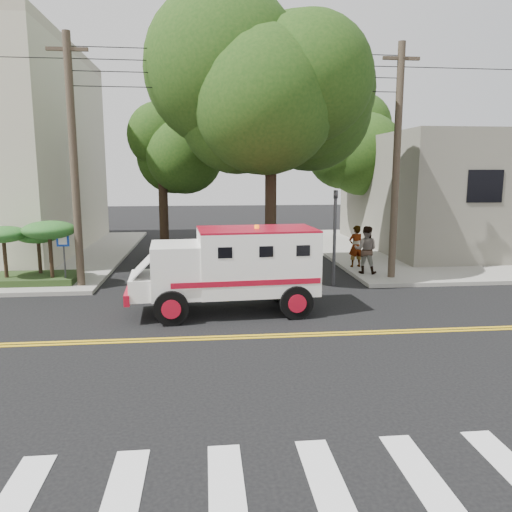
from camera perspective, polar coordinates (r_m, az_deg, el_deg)
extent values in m
plane|color=black|center=(13.27, -1.13, -9.24)|extent=(100.00, 100.00, 0.00)
cube|color=gray|center=(30.09, 23.04, 0.87)|extent=(17.00, 17.00, 0.15)
cube|color=slate|center=(31.00, 25.42, 6.66)|extent=(14.00, 12.00, 6.00)
cylinder|color=#382D23|center=(19.06, -20.07, 9.72)|extent=(0.28, 0.28, 9.00)
cylinder|color=#382D23|center=(20.09, 15.74, 9.92)|extent=(0.28, 0.28, 9.00)
cylinder|color=black|center=(19.19, 1.70, 7.31)|extent=(0.44, 0.44, 7.00)
sphere|color=#1A390F|center=(19.36, 1.75, 17.71)|extent=(5.32, 5.32, 5.32)
sphere|color=#1A390F|center=(18.89, 5.73, 19.62)|extent=(4.56, 4.56, 4.56)
cylinder|color=black|center=(24.63, -10.54, 6.06)|extent=(0.44, 0.44, 5.60)
sphere|color=#1A390F|center=(24.62, -10.75, 12.58)|extent=(3.92, 3.92, 3.92)
sphere|color=#1A390F|center=(24.03, -8.84, 13.71)|extent=(3.36, 3.36, 3.36)
cylinder|color=black|center=(30.09, 12.66, 6.97)|extent=(0.44, 0.44, 5.95)
sphere|color=#1A390F|center=(30.10, 12.87, 12.63)|extent=(4.20, 4.20, 4.20)
sphere|color=#1A390F|center=(29.87, 14.97, 13.44)|extent=(3.60, 3.60, 3.60)
cylinder|color=#3F3F42|center=(18.91, 8.96, 1.98)|extent=(0.12, 0.12, 3.60)
imported|color=#3F3F42|center=(18.78, 9.07, 6.07)|extent=(0.15, 0.18, 0.90)
cylinder|color=#3F3F42|center=(19.69, -21.03, -0.61)|extent=(0.06, 0.06, 2.00)
cube|color=#0C33A5|center=(19.51, -21.22, 1.68)|extent=(0.45, 0.03, 0.45)
cube|color=#1E3314|center=(20.76, -23.95, -2.34)|extent=(3.20, 2.00, 0.24)
cylinder|color=black|center=(20.63, -26.75, -0.13)|extent=(0.14, 0.14, 1.52)
ellipsoid|color=#195521|center=(20.51, -26.93, 2.22)|extent=(1.73, 1.73, 0.60)
cylinder|color=black|center=(20.96, -23.51, 0.02)|extent=(0.14, 0.14, 1.36)
ellipsoid|color=#195521|center=(20.85, -23.65, 2.10)|extent=(1.55, 1.55, 0.54)
cylinder|color=black|center=(19.88, -22.39, 0.08)|extent=(0.14, 0.14, 1.68)
ellipsoid|color=#195521|center=(19.76, -22.57, 2.78)|extent=(1.91, 1.91, 0.66)
cube|color=white|center=(15.27, 0.09, -0.56)|extent=(3.66, 2.31, 1.90)
cube|color=white|center=(15.08, -9.09, -1.52)|extent=(1.58, 2.08, 1.54)
cube|color=black|center=(15.02, -11.83, -0.07)|extent=(0.16, 1.54, 0.63)
cube|color=white|center=(15.20, -12.64, -3.29)|extent=(0.93, 1.86, 0.63)
cube|color=#A40C21|center=(15.28, -14.30, -4.16)|extent=(0.29, 1.95, 0.32)
cube|color=#A40C21|center=(15.12, 0.09, 3.08)|extent=(3.66, 2.31, 0.05)
cylinder|color=black|center=(14.31, -9.67, -5.88)|extent=(1.01, 0.36, 1.00)
cylinder|color=black|center=(16.27, -9.70, -3.97)|extent=(1.01, 0.36, 1.00)
cylinder|color=black|center=(14.74, 4.60, -5.30)|extent=(1.01, 0.36, 1.00)
cylinder|color=black|center=(16.65, 2.88, -3.52)|extent=(1.01, 0.36, 1.00)
imported|color=gray|center=(22.14, 11.32, 1.11)|extent=(0.74, 0.57, 1.82)
imported|color=gray|center=(20.85, 12.43, 0.71)|extent=(1.16, 1.05, 1.94)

